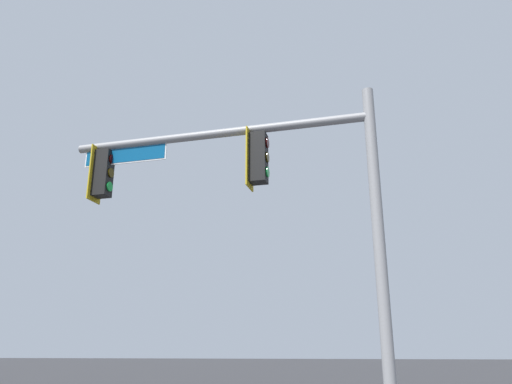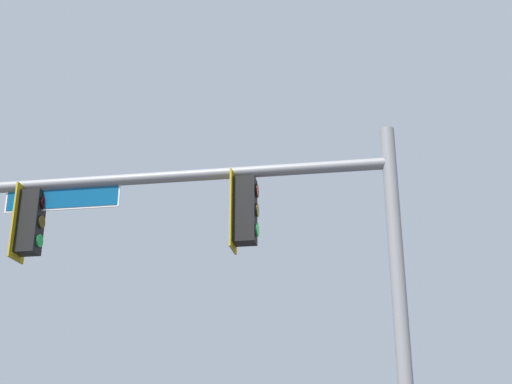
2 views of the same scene
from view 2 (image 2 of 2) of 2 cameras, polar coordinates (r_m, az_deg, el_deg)
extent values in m
cylinder|color=gray|center=(10.72, 11.69, -12.29)|extent=(0.23, 0.23, 7.08)
cylinder|color=gray|center=(11.88, -5.64, 1.28)|extent=(6.67, 0.39, 0.19)
cube|color=gold|center=(11.46, -1.83, -1.56)|extent=(0.05, 0.52, 1.30)
cube|color=black|center=(11.43, -0.90, -1.51)|extent=(0.37, 0.33, 1.10)
cylinder|color=black|center=(11.65, -0.88, 1.31)|extent=(0.04, 0.04, 0.12)
cylinder|color=#340503|center=(11.52, 0.09, 0.09)|extent=(0.04, 0.22, 0.22)
cylinder|color=#392D05|center=(11.40, 0.09, -1.46)|extent=(0.04, 0.22, 0.22)
cylinder|color=green|center=(11.29, 0.09, -3.04)|extent=(0.04, 0.22, 0.22)
cube|color=gold|center=(12.65, -18.37, -2.37)|extent=(0.05, 0.52, 1.30)
cube|color=black|center=(12.57, -17.60, -2.34)|extent=(0.37, 0.33, 1.10)
cylinder|color=black|center=(12.77, -17.30, 0.25)|extent=(0.04, 0.04, 0.12)
cylinder|color=#340503|center=(12.59, -16.62, -0.88)|extent=(0.04, 0.22, 0.22)
cylinder|color=#392D05|center=(12.48, -16.78, -2.30)|extent=(0.04, 0.22, 0.22)
cylinder|color=green|center=(12.38, -16.94, -3.75)|extent=(0.04, 0.22, 0.22)
cube|color=#0A4C7F|center=(12.48, -15.25, -0.51)|extent=(1.98, 0.10, 0.34)
cube|color=white|center=(12.48, -15.25, -0.51)|extent=(2.04, 0.09, 0.40)
camera|label=1|loc=(1.31, 38.01, -19.90)|focal=35.00mm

